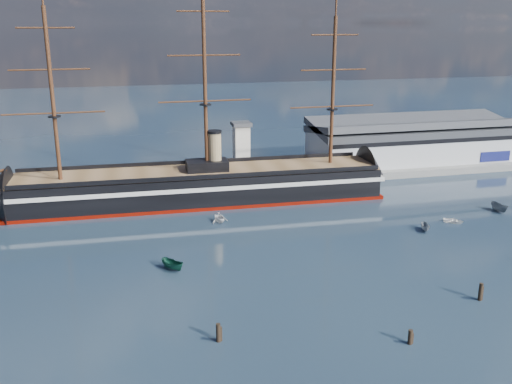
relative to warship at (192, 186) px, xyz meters
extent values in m
plane|color=#192538|center=(12.30, -20.00, -4.04)|extent=(600.00, 600.00, 0.00)
cube|color=slate|center=(22.30, 16.00, -4.04)|extent=(180.00, 18.00, 2.00)
cube|color=#B7BABC|center=(70.30, 20.00, 2.96)|extent=(62.00, 20.00, 10.00)
cube|color=#3F4247|center=(70.30, 20.00, 8.56)|extent=(63.00, 21.00, 2.00)
cube|color=silver|center=(15.30, 13.00, 4.96)|extent=(4.00, 4.00, 14.00)
cube|color=#3F4247|center=(15.30, 13.00, 12.46)|extent=(5.00, 5.00, 1.00)
cube|color=black|center=(1.73, 0.00, -0.04)|extent=(88.48, 18.88, 7.00)
cube|color=silver|center=(1.73, 0.00, 1.16)|extent=(90.48, 19.18, 1.00)
cube|color=#640A01|center=(1.73, 0.00, -3.69)|extent=(90.48, 19.14, 0.90)
cone|color=black|center=(48.23, 0.00, -0.34)|extent=(11.51, 16.03, 15.68)
cube|color=brown|center=(1.73, 0.00, 3.56)|extent=(88.44, 17.60, 0.40)
cube|color=black|center=(3.73, 0.00, 4.96)|extent=(10.19, 6.32, 2.50)
cylinder|color=tan|center=(5.73, 0.00, 8.46)|extent=(3.20, 3.20, 9.00)
cylinder|color=#381E0F|center=(-30.27, 0.00, 22.76)|extent=(0.90, 0.90, 38.00)
cylinder|color=#381E0F|center=(3.73, 0.00, 24.76)|extent=(0.90, 0.90, 42.00)
cylinder|color=#381E0F|center=(35.73, 0.00, 21.76)|extent=(0.90, 0.90, 36.00)
imported|color=#144837|center=(-9.24, -39.34, -4.04)|extent=(6.16, 5.33, 2.41)
imported|color=slate|center=(44.70, -32.54, -4.04)|extent=(5.19, 3.39, 1.95)
imported|color=silver|center=(3.56, -16.29, -4.04)|extent=(7.41, 4.97, 2.50)
imported|color=white|center=(53.49, -29.31, -4.04)|extent=(2.54, 2.72, 1.24)
imported|color=#545E66|center=(68.20, -25.12, -4.04)|extent=(6.24, 2.59, 2.45)
cylinder|color=black|center=(-5.77, -64.69, -4.04)|extent=(0.64, 0.64, 3.43)
cylinder|color=black|center=(19.52, -71.77, -4.04)|extent=(0.64, 0.64, 2.84)
cylinder|color=black|center=(36.66, -62.90, -4.04)|extent=(0.64, 0.64, 3.63)
camera|label=1|loc=(-17.89, -133.33, 38.14)|focal=40.00mm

